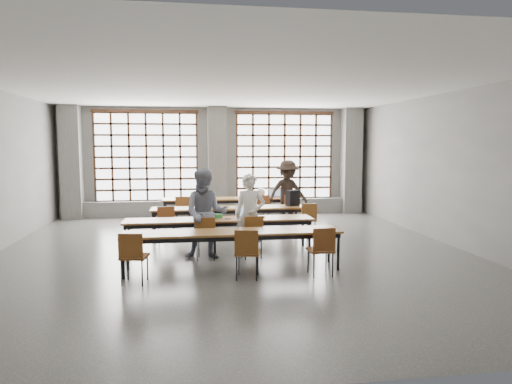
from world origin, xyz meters
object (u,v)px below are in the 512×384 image
at_px(chair_back_mid, 262,207).
at_px(chair_back_right, 289,206).
at_px(desk_row_c, 219,222).
at_px(chair_mid_centre, 249,218).
at_px(chair_mid_right, 307,217).
at_px(red_pouch, 134,254).
at_px(desk_row_a, 231,200).
at_px(chair_near_mid, 247,249).
at_px(chair_near_right, 322,246).
at_px(student_male, 250,216).
at_px(chair_near_left, 133,253).
at_px(desk_row_d, 233,235).
at_px(chair_front_right, 252,232).
at_px(laptop_front, 244,214).
at_px(chair_mid_left, 166,220).
at_px(student_female, 206,214).
at_px(mouse, 263,217).
at_px(student_back, 288,192).
at_px(backpack, 293,198).
at_px(green_box, 217,216).
at_px(laptop_back, 275,195).
at_px(chair_back_left, 183,208).
at_px(desk_row_b, 231,210).
at_px(plastic_bag, 261,192).
at_px(phone, 228,219).
at_px(chair_front_left, 206,234).

height_order(chair_back_mid, chair_back_right, same).
relative_size(desk_row_c, chair_mid_centre, 4.55).
distance_m(chair_mid_right, red_pouch, 4.88).
relative_size(desk_row_a, chair_near_mid, 4.55).
distance_m(chair_near_right, student_male, 1.92).
bearing_deg(desk_row_c, chair_near_left, -127.07).
bearing_deg(desk_row_d, chair_front_right, 60.18).
height_order(desk_row_c, red_pouch, desk_row_c).
xyz_separation_m(chair_near_mid, laptop_front, (0.21, 2.18, 0.25)).
xyz_separation_m(chair_mid_left, student_female, (0.87, -1.61, 0.38)).
height_order(desk_row_c, mouse, mouse).
relative_size(chair_mid_left, chair_front_right, 1.00).
relative_size(chair_front_right, mouse, 8.98).
distance_m(student_back, laptop_front, 3.50).
bearing_deg(desk_row_a, chair_mid_right, -57.69).
relative_size(desk_row_a, laptop_front, 10.74).
height_order(chair_back_right, laptop_front, laptop_front).
relative_size(desk_row_d, backpack, 10.00).
distance_m(desk_row_a, student_back, 1.70).
relative_size(chair_near_mid, green_box, 3.52).
xyz_separation_m(desk_row_c, laptop_back, (1.94, 3.81, 0.13)).
bearing_deg(chair_back_left, desk_row_c, -75.24).
relative_size(desk_row_a, desk_row_c, 1.00).
bearing_deg(green_box, desk_row_b, 74.11).
bearing_deg(chair_back_right, green_box, -127.04).
xyz_separation_m(desk_row_d, mouse, (0.80, 1.42, 0.08)).
bearing_deg(chair_mid_right, plastic_bag, 105.62).
xyz_separation_m(chair_mid_right, green_box, (-2.28, -1.03, 0.24)).
bearing_deg(chair_near_left, phone, 48.48).
bearing_deg(chair_back_left, phone, -72.67).
bearing_deg(green_box, laptop_front, 2.86).
xyz_separation_m(chair_near_left, red_pouch, (0.01, 0.08, -0.04)).
xyz_separation_m(desk_row_b, chair_front_left, (-0.73, -2.36, -0.13)).
relative_size(desk_row_b, chair_front_right, 4.55).
relative_size(desk_row_c, student_female, 2.18).
bearing_deg(chair_back_mid, chair_mid_right, -67.35).
height_order(mouse, plastic_bag, plastic_bag).
bearing_deg(desk_row_a, student_back, -17.35).
bearing_deg(plastic_bag, student_female, -112.88).
xyz_separation_m(laptop_back, green_box, (-1.99, -3.73, -0.02)).
distance_m(student_female, backpack, 3.26).
relative_size(chair_back_right, chair_mid_right, 1.00).
bearing_deg(desk_row_d, chair_back_mid, 74.40).
xyz_separation_m(chair_near_right, mouse, (-0.71, 2.05, 0.21)).
bearing_deg(chair_front_left, mouse, 25.78).
bearing_deg(desk_row_a, chair_back_right, -21.26).
distance_m(desk_row_d, chair_back_right, 4.96).
bearing_deg(chair_near_left, chair_back_mid, 59.95).
relative_size(green_box, red_pouch, 1.25).
relative_size(desk_row_c, laptop_front, 10.74).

